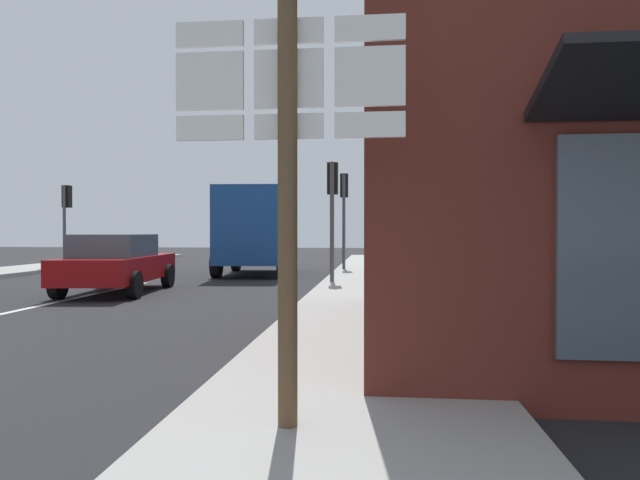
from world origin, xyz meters
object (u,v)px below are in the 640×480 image
Objects in this scene: traffic_light_far_right at (344,199)px; traffic_light_far_left at (66,207)px; route_sign_post at (288,165)px; traffic_light_near_right at (332,195)px; sedan_far at (117,263)px; delivery_truck at (256,229)px.

traffic_light_far_left is at bearing 179.47° from traffic_light_far_right.
route_sign_post is 11.76m from traffic_light_near_right.
traffic_light_far_left is at bearing 127.23° from sedan_far.
sedan_far is 10.19m from traffic_light_far_left.
traffic_light_near_right is at bearing -26.35° from traffic_light_far_left.
traffic_light_far_left is (-11.30, 5.60, -0.06)m from traffic_light_near_right.
delivery_truck is 8.46m from traffic_light_far_left.
traffic_light_far_right is 1.10× the size of traffic_light_far_left.
delivery_truck is 3.66m from traffic_light_far_right.
traffic_light_far_left is (-8.23, 1.74, 0.89)m from delivery_truck.
traffic_light_near_right is (-0.63, 11.73, 0.59)m from route_sign_post.
traffic_light_near_right is 1.02× the size of traffic_light_far_left.
traffic_light_near_right reaches higher than traffic_light_far_left.
delivery_truck is (2.16, 6.25, 0.89)m from sedan_far.
traffic_light_near_right is (5.23, 2.39, 1.83)m from sedan_far.
traffic_light_far_left is (-11.30, 0.11, -0.25)m from traffic_light_far_right.
traffic_light_near_right is 12.61m from traffic_light_far_left.
delivery_truck is 5.02m from traffic_light_near_right.
traffic_light_far_right is (3.07, 1.63, 1.14)m from delivery_truck.
delivery_truck is 16.03m from route_sign_post.
delivery_truck is at bearing -11.91° from traffic_light_far_left.
route_sign_post is 0.85× the size of traffic_light_far_right.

